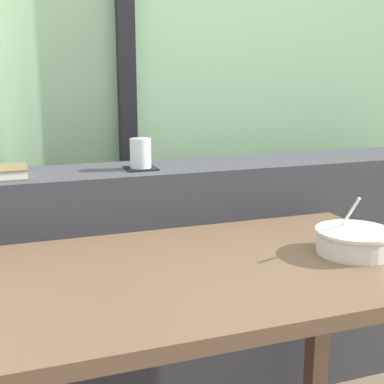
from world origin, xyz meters
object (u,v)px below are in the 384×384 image
at_px(juice_glass, 141,154).
at_px(soup_bowl, 354,241).
at_px(breakfast_table, 201,311).
at_px(coaster_square, 141,168).

distance_m(juice_glass, soup_bowl, 0.73).
relative_size(breakfast_table, juice_glass, 12.14).
height_order(coaster_square, juice_glass, juice_glass).
relative_size(coaster_square, soup_bowl, 0.50).
height_order(breakfast_table, coaster_square, coaster_square).
bearing_deg(coaster_square, juice_glass, 180.00).
bearing_deg(coaster_square, soup_bowl, -53.72).
distance_m(breakfast_table, coaster_square, 0.60).
relative_size(breakfast_table, soup_bowl, 5.80).
height_order(juice_glass, soup_bowl, juice_glass).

